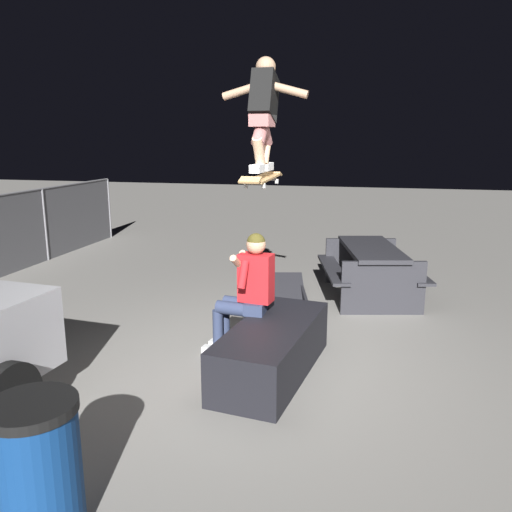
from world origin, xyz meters
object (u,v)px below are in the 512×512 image
kicker_ramp (274,296)px  picnic_table_back (371,264)px  skateboard (262,179)px  skater_airborne (264,109)px  trash_bin (38,470)px  ledge_box_main (273,349)px  person_sitting_on_ledge (246,289)px

kicker_ramp → picnic_table_back: size_ratio=0.67×
skateboard → skater_airborne: size_ratio=0.92×
trash_bin → ledge_box_main: bearing=-20.0°
ledge_box_main → trash_bin: trash_bin is taller
person_sitting_on_ledge → skater_airborne: 1.83m
ledge_box_main → kicker_ramp: ledge_box_main is taller
ledge_box_main → person_sitting_on_ledge: bearing=45.7°
ledge_box_main → skateboard: size_ratio=1.70×
person_sitting_on_ledge → kicker_ramp: person_sitting_on_ledge is taller
skater_airborne → skateboard: bearing=178.4°
person_sitting_on_ledge → kicker_ramp: size_ratio=1.02×
picnic_table_back → trash_bin: size_ratio=2.31×
ledge_box_main → person_sitting_on_ledge: (0.35, 0.35, 0.50)m
ledge_box_main → trash_bin: size_ratio=2.05×
person_sitting_on_ledge → skateboard: (0.17, -0.13, 1.12)m
skateboard → trash_bin: 3.32m
skateboard → trash_bin: (-2.92, 0.65, -1.44)m
skateboard → picnic_table_back: bearing=-25.8°
person_sitting_on_ledge → skater_airborne: bearing=-29.0°
picnic_table_back → skateboard: bearing=154.2°
ledge_box_main → skateboard: bearing=23.8°
ledge_box_main → skater_airborne: skater_airborne is taller
skateboard → person_sitting_on_ledge: bearing=144.0°
person_sitting_on_ledge → skateboard: bearing=-36.0°
ledge_box_main → person_sitting_on_ledge: 0.70m
skater_airborne → trash_bin: skater_airborne is taller
picnic_table_back → trash_bin: trash_bin is taller
skater_airborne → kicker_ramp: (1.72, 0.22, -2.50)m
picnic_table_back → skater_airborne: bearing=153.6°
kicker_ramp → person_sitting_on_ledge: bearing=-177.4°
kicker_ramp → picnic_table_back: picnic_table_back is taller
picnic_table_back → trash_bin: (-5.20, 1.75, -0.07)m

